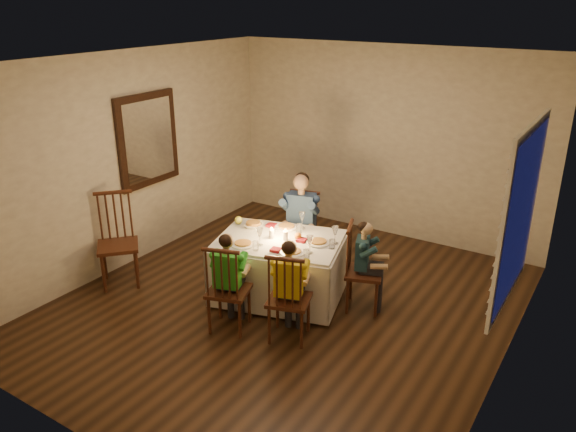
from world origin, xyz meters
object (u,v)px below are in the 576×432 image
Objects in this scene: dining_table at (279,256)px; serving_bowl at (253,225)px; chair_extra at (122,283)px; child_green at (230,327)px; chair_adult at (300,267)px; chair_near_left at (230,327)px; child_teal at (362,307)px; child_yellow at (289,337)px; chair_near_right at (289,337)px; adult at (300,267)px; chair_end at (362,307)px.

serving_bowl reaches higher than dining_table.
chair_extra is 1.04× the size of child_green.
chair_extra reaches higher than child_green.
chair_adult is 1.56m from chair_near_left.
dining_table is 1.06m from child_teal.
dining_table is 0.50m from serving_bowl.
child_teal reaches higher than chair_adult.
chair_adult is 0.91× the size of child_yellow.
adult is (-0.71, 1.38, 0.00)m from chair_near_right.
chair_near_right is at bearing 180.00° from child_yellow.
chair_near_left and chair_near_right have the same top height.
dining_table reaches higher than chair_near_left.
child_yellow is at bearing -76.96° from adult.
child_teal is (0.37, 0.91, 0.00)m from chair_near_right.
child_teal reaches higher than chair_end.
chair_near_left is 0.79× the size of adult.
chair_adult is 2.15m from chair_extra.
child_teal is 1.52m from serving_bowl.
chair_adult is at bearing -104.70° from chair_near_left.
child_green reaches higher than chair_end.
child_yellow is at bearing 177.65° from chair_near_left.
chair_extra is at bearing -15.45° from child_yellow.
child_green is (-0.60, -0.18, 0.00)m from chair_near_right.
chair_adult is at bearing -81.01° from chair_near_right.
child_yellow reaches higher than child_teal.
child_yellow is (0.60, 0.18, 0.00)m from child_green.
serving_bowl is at bearing -14.40° from chair_extra.
serving_bowl is at bearing -87.76° from child_green.
child_yellow is (0.60, 0.18, 0.00)m from chair_near_left.
chair_extra is at bearing -20.83° from child_green.
chair_extra is 2.82m from child_teal.
chair_adult is 1.17m from child_teal.
chair_near_left is at bearing -1.99° from chair_near_right.
child_yellow is 0.98m from child_teal.
chair_adult is 4.55× the size of serving_bowl.
child_green is 0.99× the size of child_yellow.
child_yellow reaches higher than chair_adult.
chair_near_left is 1.46m from chair_end.
child_teal is at bearing 7.26° from serving_bowl.
child_teal is at bearing -19.70° from chair_end.
chair_adult is 1.56m from child_green.
child_yellow is (2.27, 0.11, 0.00)m from chair_extra.
child_yellow is at bearing 138.48° from child_teal.
chair_adult is (-0.18, 0.74, -0.50)m from dining_table.
dining_table is 1.57× the size of child_teal.
chair_near_left is 0.88× the size of chair_extra.
adult is at bearing 46.92° from chair_end.
chair_end is at bearing -26.23° from chair_extra.
adult reaches higher than chair_near_left.
chair_near_right is (0.53, -0.63, -0.50)m from dining_table.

